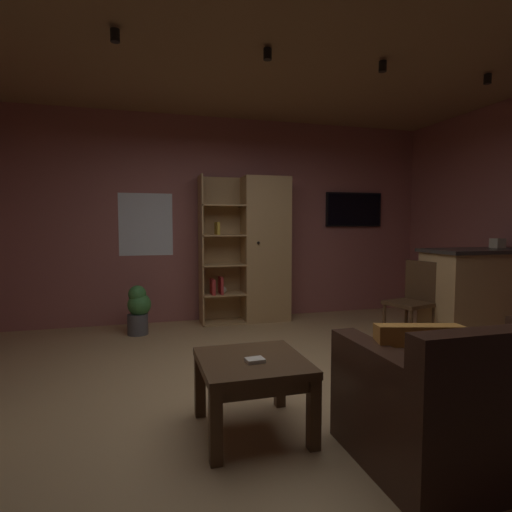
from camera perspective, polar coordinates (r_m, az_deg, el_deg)
The scene contains 17 objects.
floor at distance 3.48m, azimuth 1.89°, elevation -18.19°, with size 6.38×5.24×0.02m, color tan.
wall_back at distance 5.80m, azimuth -6.10°, elevation 5.00°, with size 6.50×0.06×2.78m, color #9E5B56.
ceiling at distance 3.53m, azimuth 2.02°, elevation 28.93°, with size 6.38×5.24×0.02m, color #8E6B47.
window_pane_back at distance 5.68m, azimuth -14.92°, elevation 4.22°, with size 0.69×0.01×0.82m, color white.
bookshelf_cabinet at distance 5.68m, azimuth 0.48°, elevation 0.81°, with size 1.21×0.41×1.97m.
kitchen_bar_counter at distance 5.31m, azimuth 29.03°, elevation -4.78°, with size 1.40×0.64×1.06m.
tissue_box at distance 5.46m, azimuth 30.30°, elevation 1.53°, with size 0.12×0.12×0.11m, color #BFB299.
leather_couch at distance 2.81m, azimuth 29.25°, elevation -17.31°, with size 1.51×0.87×0.84m.
coffee_table at distance 2.73m, azimuth -0.53°, elevation -15.72°, with size 0.66×0.69×0.48m.
table_book_0 at distance 2.64m, azimuth -0.14°, elevation -14.15°, with size 0.11×0.09×0.02m, color beige.
dining_chair at distance 4.91m, azimuth 20.95°, elevation -5.25°, with size 0.51×0.51×0.92m.
potted_floor_plant at distance 5.24m, azimuth -15.89°, elevation -6.97°, with size 0.29×0.30×0.59m.
wall_mounted_tv at distance 6.47m, azimuth 13.30°, elevation 6.24°, with size 0.90×0.06×0.51m.
track_light_spot_1 at distance 3.61m, azimuth -18.84°, elevation 26.78°, with size 0.07×0.07×0.09m, color black.
track_light_spot_2 at distance 3.76m, azimuth 1.60°, elevation 26.03°, with size 0.07×0.07×0.09m, color black.
track_light_spot_3 at distance 4.16m, azimuth 17.04°, elevation 23.68°, with size 0.07×0.07×0.09m, color black.
track_light_spot_4 at distance 4.84m, azimuth 29.27°, elevation 20.48°, with size 0.07×0.07×0.09m, color black.
Camera 1 is at (-0.98, -3.06, 1.32)m, focal length 29.05 mm.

